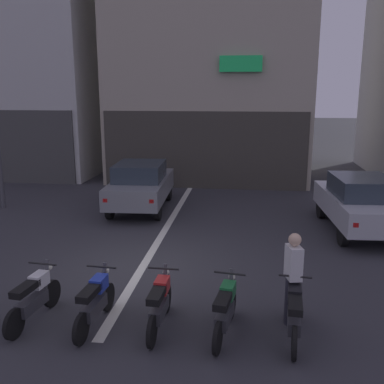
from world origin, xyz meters
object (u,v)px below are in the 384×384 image
(car_silver_parked_kerbside, at_px, (360,202))
(person_by_motorcycles, at_px, (293,278))
(motorcycle_red_row_centre, at_px, (160,303))
(motorcycle_green_row_right_mid, at_px, (225,309))
(car_grey_crossing_near, at_px, (141,184))
(motorcycle_white_row_leftmost, at_px, (34,297))
(motorcycle_black_row_rightmost, at_px, (294,313))
(motorcycle_blue_row_left_mid, at_px, (95,301))
(car_blue_down_street, at_px, (236,155))

(car_silver_parked_kerbside, xyz_separation_m, person_by_motorcycles, (-2.44, -5.53, -0.03))
(motorcycle_red_row_centre, height_order, motorcycle_green_row_right_mid, same)
(car_grey_crossing_near, bearing_deg, motorcycle_white_row_leftmost, -90.62)
(motorcycle_white_row_leftmost, xyz_separation_m, motorcycle_black_row_rightmost, (4.51, 0.01, 0.00))
(motorcycle_red_row_centre, xyz_separation_m, motorcycle_green_row_right_mid, (1.13, -0.06, 0.00))
(motorcycle_blue_row_left_mid, bearing_deg, car_grey_crossing_near, 97.80)
(car_blue_down_street, bearing_deg, car_silver_parked_kerbside, -67.14)
(motorcycle_white_row_leftmost, bearing_deg, car_grey_crossing_near, 89.38)
(person_by_motorcycles, bearing_deg, car_grey_crossing_near, 121.81)
(car_blue_down_street, distance_m, person_by_motorcycles, 14.60)
(motorcycle_blue_row_left_mid, distance_m, motorcycle_green_row_right_mid, 2.25)
(motorcycle_white_row_leftmost, distance_m, person_by_motorcycles, 4.55)
(car_silver_parked_kerbside, bearing_deg, motorcycle_green_row_right_mid, -120.67)
(motorcycle_green_row_right_mid, bearing_deg, person_by_motorcycles, 23.02)
(motorcycle_green_row_right_mid, bearing_deg, motorcycle_blue_row_left_mid, -179.87)
(motorcycle_blue_row_left_mid, relative_size, motorcycle_green_row_right_mid, 1.01)
(car_grey_crossing_near, distance_m, motorcycle_white_row_leftmost, 7.62)
(motorcycle_green_row_right_mid, height_order, person_by_motorcycles, person_by_motorcycles)
(car_blue_down_street, height_order, motorcycle_white_row_leftmost, car_blue_down_street)
(motorcycle_red_row_centre, relative_size, person_by_motorcycles, 1.00)
(car_blue_down_street, relative_size, motorcycle_green_row_right_mid, 2.57)
(car_silver_parked_kerbside, bearing_deg, motorcycle_red_row_centre, -128.26)
(motorcycle_blue_row_left_mid, bearing_deg, motorcycle_black_row_rightmost, 0.31)
(person_by_motorcycles, bearing_deg, motorcycle_green_row_right_mid, -156.98)
(car_grey_crossing_near, relative_size, motorcycle_white_row_leftmost, 2.51)
(car_grey_crossing_near, bearing_deg, car_silver_parked_kerbside, -13.15)
(motorcycle_green_row_right_mid, bearing_deg, car_silver_parked_kerbside, 59.33)
(motorcycle_black_row_rightmost, distance_m, person_by_motorcycles, 0.61)
(motorcycle_blue_row_left_mid, bearing_deg, car_silver_parked_kerbside, 45.95)
(motorcycle_white_row_leftmost, bearing_deg, motorcycle_blue_row_left_mid, -0.34)
(motorcycle_blue_row_left_mid, bearing_deg, motorcycle_white_row_leftmost, 179.66)
(car_grey_crossing_near, relative_size, car_blue_down_street, 0.98)
(car_grey_crossing_near, xyz_separation_m, motorcycle_green_row_right_mid, (3.30, -7.61, -0.43))
(car_blue_down_street, distance_m, motorcycle_red_row_centre, 14.98)
(motorcycle_blue_row_left_mid, xyz_separation_m, motorcycle_red_row_centre, (1.13, 0.07, 0.00))
(motorcycle_white_row_leftmost, bearing_deg, motorcycle_red_row_centre, 1.51)
(motorcycle_blue_row_left_mid, height_order, motorcycle_red_row_centre, same)
(motorcycle_red_row_centre, distance_m, motorcycle_green_row_right_mid, 1.13)
(car_grey_crossing_near, distance_m, car_blue_down_street, 8.01)
(car_blue_down_street, distance_m, motorcycle_green_row_right_mid, 15.02)
(motorcycle_blue_row_left_mid, bearing_deg, car_blue_down_street, 82.33)
(car_blue_down_street, relative_size, motorcycle_black_row_rightmost, 2.56)
(car_silver_parked_kerbside, height_order, motorcycle_white_row_leftmost, car_silver_parked_kerbside)
(motorcycle_white_row_leftmost, height_order, person_by_motorcycles, person_by_motorcycles)
(motorcycle_blue_row_left_mid, bearing_deg, person_by_motorcycles, 8.14)
(car_grey_crossing_near, height_order, car_blue_down_street, same)
(car_silver_parked_kerbside, distance_m, person_by_motorcycles, 6.04)
(motorcycle_blue_row_left_mid, bearing_deg, motorcycle_green_row_right_mid, 0.13)
(motorcycle_green_row_right_mid, xyz_separation_m, motorcycle_black_row_rightmost, (1.13, 0.01, 0.00))
(motorcycle_red_row_centre, height_order, person_by_motorcycles, person_by_motorcycles)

